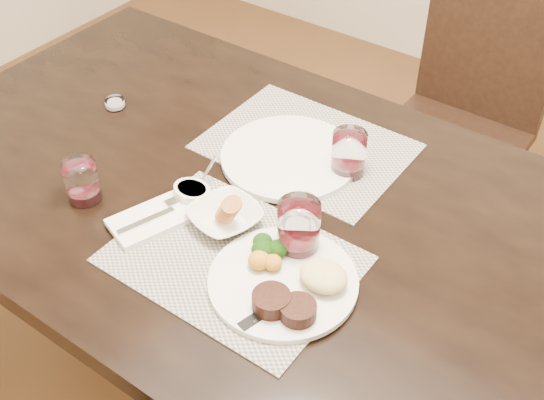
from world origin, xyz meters
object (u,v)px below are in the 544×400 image
Objects in this scene: steak_knife at (275,303)px; dinner_plate at (288,282)px; far_plate at (289,157)px; cracker_bowl at (225,216)px; wine_glass_near at (299,230)px; chair_far at (465,112)px.

dinner_plate is at bearing 110.29° from steak_knife.
steak_knife is 0.83× the size of far_plate.
cracker_bowl is 0.55× the size of far_plate.
cracker_bowl reaches higher than far_plate.
dinner_plate is 2.45× the size of wine_glass_near.
wine_glass_near reaches higher than steak_knife.
far_plate is (-0.22, 0.37, 0.00)m from steak_knife.
steak_knife is 0.16m from wine_glass_near.
chair_far reaches higher than dinner_plate.
wine_glass_near is at bearing 8.64° from cracker_bowl.
wine_glass_near reaches higher than far_plate.
dinner_plate is (0.08, -1.11, 0.27)m from chair_far.
steak_knife is 0.43m from far_plate.
far_plate is (-0.18, 0.23, -0.04)m from wine_glass_near.
far_plate is (-0.01, 0.25, -0.01)m from cracker_bowl.
cracker_bowl is 0.25m from far_plate.
far_plate is at bearing 93.24° from cracker_bowl.
wine_glass_near is at bearing 91.88° from dinner_plate.
far_plate is at bearing -99.71° from chair_far.
wine_glass_near reaches higher than cracker_bowl.
chair_far is at bearing 80.29° from far_plate.
far_plate is at bearing 135.54° from steak_knife.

